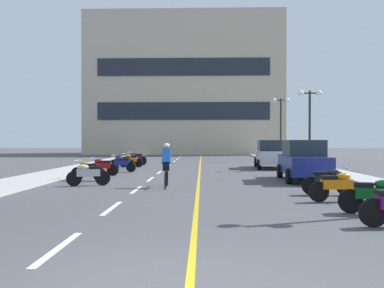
% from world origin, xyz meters
% --- Properties ---
extents(ground_plane, '(140.00, 140.00, 0.00)m').
position_xyz_m(ground_plane, '(0.00, 21.00, 0.00)').
color(ground_plane, '#47474C').
extents(curb_left, '(2.40, 72.00, 0.12)m').
position_xyz_m(curb_left, '(-7.20, 24.00, 0.06)').
color(curb_left, '#A8A8A3').
rests_on(curb_left, ground).
extents(curb_right, '(2.40, 72.00, 0.12)m').
position_xyz_m(curb_right, '(7.20, 24.00, 0.06)').
color(curb_right, '#A8A8A3').
rests_on(curb_right, ground).
extents(lane_dash_0, '(0.14, 2.20, 0.01)m').
position_xyz_m(lane_dash_0, '(-2.00, 2.00, 0.00)').
color(lane_dash_0, silver).
rests_on(lane_dash_0, ground).
extents(lane_dash_1, '(0.14, 2.20, 0.01)m').
position_xyz_m(lane_dash_1, '(-2.00, 6.00, 0.00)').
color(lane_dash_1, silver).
rests_on(lane_dash_1, ground).
extents(lane_dash_2, '(0.14, 2.20, 0.01)m').
position_xyz_m(lane_dash_2, '(-2.00, 10.00, 0.00)').
color(lane_dash_2, silver).
rests_on(lane_dash_2, ground).
extents(lane_dash_3, '(0.14, 2.20, 0.01)m').
position_xyz_m(lane_dash_3, '(-2.00, 14.00, 0.00)').
color(lane_dash_3, silver).
rests_on(lane_dash_3, ground).
extents(lane_dash_4, '(0.14, 2.20, 0.01)m').
position_xyz_m(lane_dash_4, '(-2.00, 18.00, 0.00)').
color(lane_dash_4, silver).
rests_on(lane_dash_4, ground).
extents(lane_dash_5, '(0.14, 2.20, 0.01)m').
position_xyz_m(lane_dash_5, '(-2.00, 22.00, 0.00)').
color(lane_dash_5, silver).
rests_on(lane_dash_5, ground).
extents(lane_dash_6, '(0.14, 2.20, 0.01)m').
position_xyz_m(lane_dash_6, '(-2.00, 26.00, 0.00)').
color(lane_dash_6, silver).
rests_on(lane_dash_6, ground).
extents(lane_dash_7, '(0.14, 2.20, 0.01)m').
position_xyz_m(lane_dash_7, '(-2.00, 30.00, 0.00)').
color(lane_dash_7, silver).
rests_on(lane_dash_7, ground).
extents(lane_dash_8, '(0.14, 2.20, 0.01)m').
position_xyz_m(lane_dash_8, '(-2.00, 34.00, 0.00)').
color(lane_dash_8, silver).
rests_on(lane_dash_8, ground).
extents(lane_dash_9, '(0.14, 2.20, 0.01)m').
position_xyz_m(lane_dash_9, '(-2.00, 38.00, 0.00)').
color(lane_dash_9, silver).
rests_on(lane_dash_9, ground).
extents(lane_dash_10, '(0.14, 2.20, 0.01)m').
position_xyz_m(lane_dash_10, '(-2.00, 42.00, 0.00)').
color(lane_dash_10, silver).
rests_on(lane_dash_10, ground).
extents(lane_dash_11, '(0.14, 2.20, 0.01)m').
position_xyz_m(lane_dash_11, '(-2.00, 46.00, 0.00)').
color(lane_dash_11, silver).
rests_on(lane_dash_11, ground).
extents(centre_line_yellow, '(0.12, 66.00, 0.01)m').
position_xyz_m(centre_line_yellow, '(0.25, 24.00, 0.00)').
color(centre_line_yellow, gold).
rests_on(centre_line_yellow, ground).
extents(office_building, '(25.25, 9.39, 18.06)m').
position_xyz_m(office_building, '(-1.93, 49.64, 9.03)').
color(office_building, '#BCAD93').
rests_on(office_building, ground).
extents(street_lamp_mid, '(1.46, 0.36, 4.76)m').
position_xyz_m(street_lamp_mid, '(7.00, 20.28, 3.63)').
color(street_lamp_mid, black).
rests_on(street_lamp_mid, curb_right).
extents(street_lamp_far, '(1.46, 0.36, 5.33)m').
position_xyz_m(street_lamp_far, '(7.19, 30.37, 4.00)').
color(street_lamp_far, black).
rests_on(street_lamp_far, curb_right).
extents(parked_car_near, '(2.10, 4.29, 1.82)m').
position_xyz_m(parked_car_near, '(4.92, 13.43, 0.92)').
color(parked_car_near, black).
rests_on(parked_car_near, ground).
extents(parked_car_mid, '(2.14, 4.30, 1.82)m').
position_xyz_m(parked_car_mid, '(4.83, 21.47, 0.92)').
color(parked_car_mid, black).
rests_on(parked_car_mid, ground).
extents(motorcycle_1, '(1.67, 0.69, 0.92)m').
position_xyz_m(motorcycle_1, '(4.62, 5.24, 0.47)').
color(motorcycle_1, black).
rests_on(motorcycle_1, ground).
extents(motorcycle_2, '(1.70, 0.60, 0.92)m').
position_xyz_m(motorcycle_2, '(4.37, 7.26, 0.47)').
color(motorcycle_2, black).
rests_on(motorcycle_2, ground).
extents(motorcycle_3, '(1.70, 0.60, 0.92)m').
position_xyz_m(motorcycle_3, '(4.55, 8.68, 0.47)').
color(motorcycle_3, black).
rests_on(motorcycle_3, ground).
extents(motorcycle_4, '(1.66, 0.75, 0.92)m').
position_xyz_m(motorcycle_4, '(-4.12, 11.21, 0.47)').
color(motorcycle_4, black).
rests_on(motorcycle_4, ground).
extents(motorcycle_5, '(1.67, 0.69, 0.92)m').
position_xyz_m(motorcycle_5, '(-4.69, 13.19, 0.47)').
color(motorcycle_5, black).
rests_on(motorcycle_5, ground).
extents(motorcycle_6, '(1.70, 0.60, 0.92)m').
position_xyz_m(motorcycle_6, '(-4.71, 15.82, 0.47)').
color(motorcycle_6, black).
rests_on(motorcycle_6, ground).
extents(motorcycle_7, '(1.65, 0.76, 0.92)m').
position_xyz_m(motorcycle_7, '(-4.18, 18.31, 0.47)').
color(motorcycle_7, black).
rests_on(motorcycle_7, ground).
extents(motorcycle_8, '(1.70, 0.60, 0.92)m').
position_xyz_m(motorcycle_8, '(-4.65, 20.50, 0.47)').
color(motorcycle_8, black).
rests_on(motorcycle_8, ground).
extents(motorcycle_9, '(1.69, 0.64, 0.92)m').
position_xyz_m(motorcycle_9, '(-4.40, 22.37, 0.47)').
color(motorcycle_9, black).
rests_on(motorcycle_9, ground).
extents(motorcycle_10, '(1.70, 0.60, 0.92)m').
position_xyz_m(motorcycle_10, '(-4.49, 24.50, 0.47)').
color(motorcycle_10, black).
rests_on(motorcycle_10, ground).
extents(motorcycle_11, '(1.66, 0.74, 0.92)m').
position_xyz_m(motorcycle_11, '(-4.69, 26.37, 0.47)').
color(motorcycle_11, black).
rests_on(motorcycle_11, ground).
extents(cyclist_rider, '(0.42, 1.77, 1.71)m').
position_xyz_m(cyclist_rider, '(-0.97, 10.78, 0.89)').
color(cyclist_rider, black).
rests_on(cyclist_rider, ground).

